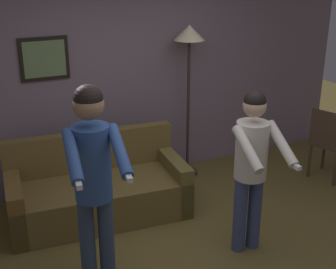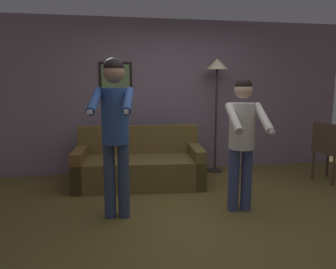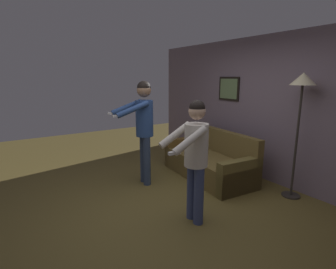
# 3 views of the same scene
# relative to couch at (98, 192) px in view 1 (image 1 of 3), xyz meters

# --- Properties ---
(ground_plane) EXTENTS (12.00, 12.00, 0.00)m
(ground_plane) POSITION_rel_couch_xyz_m (0.62, -1.32, -0.28)
(ground_plane) COLOR brown
(back_wall_assembly) EXTENTS (6.40, 0.09, 2.60)m
(back_wall_assembly) POSITION_rel_couch_xyz_m (0.62, 0.79, 1.02)
(back_wall_assembly) COLOR slate
(back_wall_assembly) RESTS_ON ground_plane
(couch) EXTENTS (1.97, 1.01, 0.87)m
(couch) POSITION_rel_couch_xyz_m (0.00, 0.00, 0.00)
(couch) COLOR brown
(couch) RESTS_ON ground_plane
(torchiere_lamp) EXTENTS (0.37, 0.37, 1.94)m
(torchiere_lamp) POSITION_rel_couch_xyz_m (1.38, 0.51, 1.38)
(torchiere_lamp) COLOR #332D28
(torchiere_lamp) RESTS_ON ground_plane
(person_standing_left) EXTENTS (0.50, 0.76, 1.81)m
(person_standing_left) POSITION_rel_couch_xyz_m (-0.38, -1.21, 0.84)
(person_standing_left) COLOR #324261
(person_standing_left) RESTS_ON ground_plane
(person_standing_right) EXTENTS (0.46, 0.65, 1.60)m
(person_standing_right) POSITION_rel_couch_xyz_m (1.10, -1.26, 0.68)
(person_standing_right) COLOR #3C4877
(person_standing_right) RESTS_ON ground_plane
(dining_chair_distant) EXTENTS (0.53, 0.53, 0.93)m
(dining_chair_distant) POSITION_rel_couch_xyz_m (2.90, -0.41, 0.25)
(dining_chair_distant) COLOR #4C3828
(dining_chair_distant) RESTS_ON ground_plane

